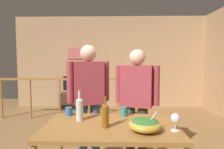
{
  "coord_description": "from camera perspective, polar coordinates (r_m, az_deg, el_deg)",
  "views": [
    {
      "loc": [
        0.2,
        -2.44,
        1.44
      ],
      "look_at": [
        0.15,
        -0.2,
        1.27
      ],
      "focal_mm": 30.3,
      "sensor_mm": 36.0,
      "label": 1
    }
  ],
  "objects": [
    {
      "name": "person_standing_right",
      "position": [
        2.66,
        7.5,
        -6.47
      ],
      "size": [
        0.59,
        0.34,
        1.59
      ],
      "rotation": [
        0.0,
        0.0,
        2.82
      ],
      "color": "#2D3323",
      "rests_on": "ground_plane"
    },
    {
      "name": "wine_bottle_clear",
      "position": [
        2.14,
        -9.77,
        -9.98
      ],
      "size": [
        0.08,
        0.08,
        0.33
      ],
      "color": "silver",
      "rests_on": "serving_table"
    },
    {
      "name": "wine_glass",
      "position": [
        1.91,
        18.55,
        -12.61
      ],
      "size": [
        0.09,
        0.09,
        0.17
      ],
      "color": "silver",
      "rests_on": "serving_table"
    },
    {
      "name": "flat_screen_tv",
      "position": [
        5.63,
        -11.03,
        -2.69
      ],
      "size": [
        0.7,
        0.12,
        0.5
      ],
      "color": "black",
      "rests_on": "tv_console"
    },
    {
      "name": "mug_teal",
      "position": [
        2.3,
        3.6,
        -11.07
      ],
      "size": [
        0.11,
        0.08,
        0.11
      ],
      "color": "teal",
      "rests_on": "serving_table"
    },
    {
      "name": "serving_table",
      "position": [
        2.03,
        -0.27,
        -16.97
      ],
      "size": [
        1.36,
        0.81,
        0.77
      ],
      "color": "#9E6B33",
      "rests_on": "ground_plane"
    },
    {
      "name": "tv_console",
      "position": [
        5.74,
        -10.88,
        -7.86
      ],
      "size": [
        0.9,
        0.4,
        0.46
      ],
      "primitive_type": "cube",
      "color": "#38281E",
      "rests_on": "ground_plane"
    },
    {
      "name": "person_standing_left",
      "position": [
        2.67,
        -7.07,
        -5.62
      ],
      "size": [
        0.57,
        0.34,
        1.65
      ],
      "rotation": [
        0.0,
        0.0,
        3.46
      ],
      "color": "#3D5684",
      "rests_on": "ground_plane"
    },
    {
      "name": "mug_blue",
      "position": [
        2.37,
        -12.89,
        -10.82
      ],
      "size": [
        0.12,
        0.09,
        0.1
      ],
      "color": "#3866B2",
      "rests_on": "serving_table"
    },
    {
      "name": "stair_railing",
      "position": [
        4.69,
        -9.59,
        -5.19
      ],
      "size": [
        2.99,
        0.1,
        1.05
      ],
      "color": "#9E6B33",
      "rests_on": "ground_plane"
    },
    {
      "name": "framed_picture",
      "position": [
        5.92,
        -11.03,
        6.31
      ],
      "size": [
        0.46,
        0.03,
        0.35
      ],
      "primitive_type": "cube",
      "color": "#C96060"
    },
    {
      "name": "wine_bottle_amber",
      "position": [
        1.9,
        -2.04,
        -12.06
      ],
      "size": [
        0.07,
        0.07,
        0.31
      ],
      "color": "brown",
      "rests_on": "serving_table"
    },
    {
      "name": "back_wall",
      "position": [
        5.84,
        -0.53,
        3.76
      ],
      "size": [
        5.79,
        0.1,
        2.76
      ],
      "primitive_type": "cube",
      "color": "tan",
      "rests_on": "ground_plane"
    },
    {
      "name": "salad_bowl",
      "position": [
        1.85,
        9.84,
        -14.55
      ],
      "size": [
        0.31,
        0.31,
        0.19
      ],
      "color": "gold",
      "rests_on": "serving_table"
    }
  ]
}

